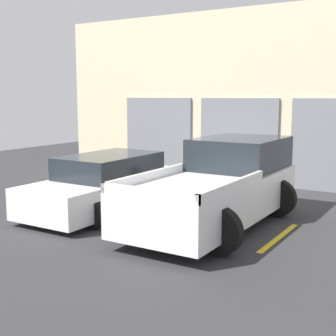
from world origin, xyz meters
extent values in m
plane|color=#2D2D30|center=(0.00, 0.00, 0.00)|extent=(28.00, 28.00, 0.00)
cube|color=beige|center=(0.00, 3.30, 2.75)|extent=(14.13, 0.60, 5.50)
cube|color=slate|center=(-3.25, 2.96, 1.36)|extent=(2.65, 0.08, 2.72)
cube|color=slate|center=(-0.20, 2.96, 1.36)|extent=(2.65, 0.08, 2.72)
cube|color=white|center=(1.45, -2.15, 0.67)|extent=(1.96, 5.08, 0.85)
cube|color=#1E2328|center=(1.45, -0.75, 1.46)|extent=(1.80, 2.29, 0.72)
cube|color=white|center=(0.51, -3.29, 1.19)|extent=(0.08, 2.79, 0.18)
cube|color=white|center=(2.39, -3.29, 1.19)|extent=(0.08, 2.79, 0.18)
cube|color=white|center=(1.45, -4.65, 1.19)|extent=(1.96, 0.08, 0.18)
cylinder|color=black|center=(0.58, -0.58, 0.44)|extent=(0.88, 0.22, 0.88)
cylinder|color=black|center=(2.32, -0.58, 0.44)|extent=(0.88, 0.22, 0.88)
cylinder|color=black|center=(0.58, -3.72, 0.44)|extent=(0.88, 0.22, 0.88)
cylinder|color=black|center=(2.32, -3.72, 0.44)|extent=(0.88, 0.22, 0.88)
cube|color=white|center=(-1.45, -2.15, 0.48)|extent=(1.79, 4.61, 0.70)
cube|color=#1E2328|center=(-1.45, -2.04, 1.10)|extent=(1.58, 2.54, 0.53)
cylinder|color=black|center=(-2.24, -0.72, 0.30)|extent=(0.60, 0.22, 0.60)
cylinder|color=black|center=(-0.66, -0.72, 0.30)|extent=(0.60, 0.22, 0.60)
cylinder|color=black|center=(-2.24, -3.58, 0.30)|extent=(0.60, 0.22, 0.60)
cylinder|color=black|center=(-0.66, -3.58, 0.30)|extent=(0.60, 0.22, 0.60)
cube|color=gold|center=(-2.90, -2.15, 0.00)|extent=(0.12, 2.20, 0.01)
cube|color=gold|center=(0.00, -2.15, 0.00)|extent=(0.12, 2.20, 0.01)
cube|color=gold|center=(2.90, -2.15, 0.00)|extent=(0.12, 2.20, 0.01)
camera|label=1|loc=(5.73, -10.95, 2.80)|focal=50.00mm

